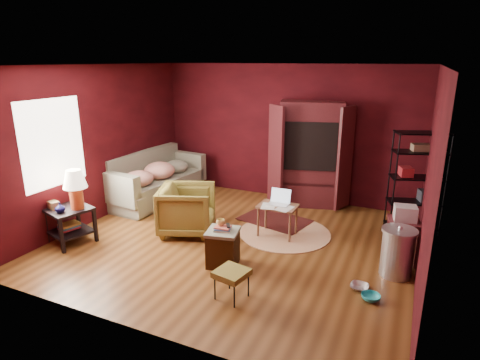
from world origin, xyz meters
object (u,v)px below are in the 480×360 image
object	(u,v)px
hamper	(223,247)
wire_shelving	(418,178)
laptop_desk	(278,208)
sofa	(157,182)
armchair	(187,207)
tv_armoire	(310,152)
side_table	(72,200)

from	to	relation	value
hamper	wire_shelving	bearing A→B (deg)	44.82
laptop_desk	wire_shelving	bearing A→B (deg)	28.82
sofa	armchair	size ratio (longest dim) A/B	2.37
tv_armoire	sofa	bearing A→B (deg)	-174.07
side_table	hamper	size ratio (longest dim) A/B	1.97
tv_armoire	wire_shelving	distance (m)	2.11
side_table	hamper	bearing A→B (deg)	7.04
tv_armoire	wire_shelving	xyz separation A→B (m)	(2.02, -0.59, -0.14)
armchair	laptop_desk	bearing A→B (deg)	-92.29
armchair	laptop_desk	xyz separation A→B (m)	(1.46, 0.51, 0.03)
armchair	hamper	bearing A→B (deg)	-147.44
sofa	side_table	distance (m)	2.23
armchair	wire_shelving	distance (m)	3.94
side_table	laptop_desk	world-z (taller)	side_table
armchair	hamper	distance (m)	1.35
hamper	tv_armoire	distance (m)	3.17
armchair	laptop_desk	size ratio (longest dim) A/B	1.15
tv_armoire	hamper	bearing A→B (deg)	-113.44
sofa	wire_shelving	bearing A→B (deg)	-80.39
sofa	hamper	size ratio (longest dim) A/B	3.46
laptop_desk	tv_armoire	bearing A→B (deg)	88.07
tv_armoire	wire_shelving	bearing A→B (deg)	-31.53
tv_armoire	side_table	bearing A→B (deg)	-146.81
side_table	hamper	xyz separation A→B (m)	(2.53, 0.31, -0.45)
laptop_desk	armchair	bearing A→B (deg)	-161.02
hamper	side_table	bearing A→B (deg)	-172.96
armchair	tv_armoire	xyz separation A→B (m)	(1.52, 2.25, 0.64)
wire_shelving	hamper	bearing A→B (deg)	-154.22
laptop_desk	hamper	bearing A→B (deg)	-106.61
laptop_desk	side_table	bearing A→B (deg)	-151.27
armchair	side_table	xyz separation A→B (m)	(-1.45, -1.10, 0.28)
armchair	hamper	size ratio (longest dim) A/B	1.46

